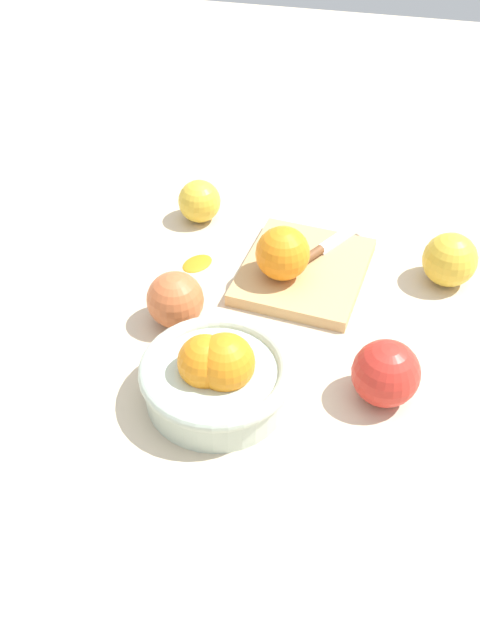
{
  "coord_description": "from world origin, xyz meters",
  "views": [
    {
      "loc": [
        -0.76,
        -0.09,
        0.66
      ],
      "look_at": [
        -0.08,
        0.07,
        0.04
      ],
      "focal_mm": 40.36,
      "sensor_mm": 36.0,
      "label": 1
    }
  ],
  "objects_px": {
    "knife": "(323,247)",
    "apple_front_right": "(450,260)",
    "orange_on_board": "(283,253)",
    "apple_front_left": "(386,373)",
    "apple_back_right": "(199,201)",
    "cutting_board": "(304,271)",
    "apple_back_left": "(175,300)",
    "bowl": "(217,375)"
  },
  "relations": [
    {
      "from": "apple_back_right",
      "to": "bowl",
      "type": "bearing_deg",
      "value": -161.54
    },
    {
      "from": "apple_front_left",
      "to": "apple_back_left",
      "type": "bearing_deg",
      "value": 75.07
    },
    {
      "from": "apple_back_right",
      "to": "knife",
      "type": "bearing_deg",
      "value": -106.66
    },
    {
      "from": "bowl",
      "to": "knife",
      "type": "bearing_deg",
      "value": -15.67
    },
    {
      "from": "apple_front_left",
      "to": "apple_back_left",
      "type": "height_order",
      "value": "apple_front_left"
    },
    {
      "from": "orange_on_board",
      "to": "apple_back_right",
      "type": "distance_m",
      "value": 0.21
    },
    {
      "from": "cutting_board",
      "to": "knife",
      "type": "xyz_separation_m",
      "value": [
        0.05,
        -0.02,
        0.01
      ]
    },
    {
      "from": "orange_on_board",
      "to": "apple_back_right",
      "type": "bearing_deg",
      "value": 49.43
    },
    {
      "from": "orange_on_board",
      "to": "knife",
      "type": "height_order",
      "value": "orange_on_board"
    },
    {
      "from": "knife",
      "to": "apple_back_right",
      "type": "bearing_deg",
      "value": 73.34
    },
    {
      "from": "apple_front_right",
      "to": "apple_back_left",
      "type": "bearing_deg",
      "value": 115.77
    },
    {
      "from": "knife",
      "to": "apple_back_right",
      "type": "distance_m",
      "value": 0.22
    },
    {
      "from": "apple_front_left",
      "to": "apple_back_left",
      "type": "distance_m",
      "value": 0.3
    },
    {
      "from": "orange_on_board",
      "to": "apple_front_left",
      "type": "relative_size",
      "value": 0.94
    },
    {
      "from": "cutting_board",
      "to": "apple_back_right",
      "type": "bearing_deg",
      "value": 59.88
    },
    {
      "from": "bowl",
      "to": "apple_front_right",
      "type": "relative_size",
      "value": 2.38
    },
    {
      "from": "bowl",
      "to": "apple_back_right",
      "type": "relative_size",
      "value": 2.73
    },
    {
      "from": "orange_on_board",
      "to": "bowl",
      "type": "bearing_deg",
      "value": 171.1
    },
    {
      "from": "bowl",
      "to": "apple_front_left",
      "type": "relative_size",
      "value": 2.25
    },
    {
      "from": "apple_front_left",
      "to": "apple_front_right",
      "type": "bearing_deg",
      "value": -16.14
    },
    {
      "from": "bowl",
      "to": "cutting_board",
      "type": "relative_size",
      "value": 0.92
    },
    {
      "from": "apple_front_right",
      "to": "apple_back_left",
      "type": "relative_size",
      "value": 1.01
    },
    {
      "from": "apple_back_right",
      "to": "apple_back_left",
      "type": "height_order",
      "value": "apple_back_left"
    },
    {
      "from": "apple_back_right",
      "to": "orange_on_board",
      "type": "bearing_deg",
      "value": -130.57
    },
    {
      "from": "knife",
      "to": "apple_front_right",
      "type": "xyz_separation_m",
      "value": [
        -0.01,
        -0.18,
        0.02
      ]
    },
    {
      "from": "cutting_board",
      "to": "apple_front_right",
      "type": "height_order",
      "value": "apple_front_right"
    },
    {
      "from": "knife",
      "to": "cutting_board",
      "type": "bearing_deg",
      "value": 155.37
    },
    {
      "from": "cutting_board",
      "to": "orange_on_board",
      "type": "height_order",
      "value": "orange_on_board"
    },
    {
      "from": "orange_on_board",
      "to": "apple_front_right",
      "type": "relative_size",
      "value": 0.99
    },
    {
      "from": "cutting_board",
      "to": "orange_on_board",
      "type": "distance_m",
      "value": 0.06
    },
    {
      "from": "cutting_board",
      "to": "knife",
      "type": "bearing_deg",
      "value": -24.63
    },
    {
      "from": "apple_front_left",
      "to": "bowl",
      "type": "bearing_deg",
      "value": 103.41
    },
    {
      "from": "knife",
      "to": "apple_front_right",
      "type": "height_order",
      "value": "apple_front_right"
    },
    {
      "from": "knife",
      "to": "apple_front_left",
      "type": "relative_size",
      "value": 1.71
    },
    {
      "from": "orange_on_board",
      "to": "apple_back_left",
      "type": "relative_size",
      "value": 1.0
    },
    {
      "from": "orange_on_board",
      "to": "apple_back_right",
      "type": "relative_size",
      "value": 1.13
    },
    {
      "from": "orange_on_board",
      "to": "knife",
      "type": "xyz_separation_m",
      "value": [
        0.07,
        -0.05,
        -0.03
      ]
    },
    {
      "from": "apple_back_right",
      "to": "cutting_board",
      "type": "bearing_deg",
      "value": -120.12
    },
    {
      "from": "knife",
      "to": "apple_front_right",
      "type": "bearing_deg",
      "value": -93.59
    },
    {
      "from": "apple_front_right",
      "to": "apple_front_left",
      "type": "bearing_deg",
      "value": 163.86
    },
    {
      "from": "orange_on_board",
      "to": "apple_front_right",
      "type": "height_order",
      "value": "orange_on_board"
    },
    {
      "from": "apple_front_left",
      "to": "apple_back_left",
      "type": "relative_size",
      "value": 1.07
    }
  ]
}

